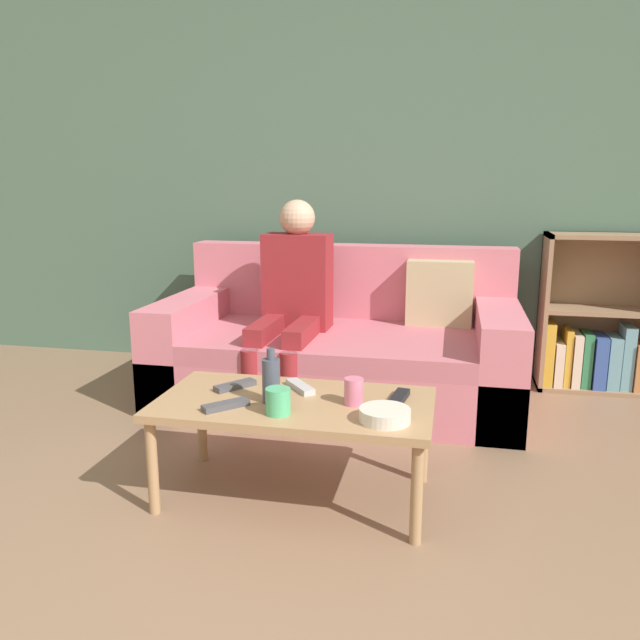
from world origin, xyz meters
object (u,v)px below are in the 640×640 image
Objects in this scene: coffee_table at (295,410)px; tv_remote_0 at (226,405)px; cup_near at (354,391)px; tv_remote_3 at (399,398)px; bookshelf at (594,332)px; tv_remote_2 at (235,386)px; couch at (340,351)px; bottle at (271,380)px; tv_remote_1 at (300,387)px; person_adult at (293,291)px; cup_far at (278,401)px; snack_bowl at (385,415)px.

tv_remote_0 is at bearing -149.04° from coffee_table.
cup_near is 0.56× the size of tv_remote_3.
bookshelf is at bearing 49.79° from coffee_table.
bookshelf is at bearing 92.30° from tv_remote_0.
tv_remote_2 is 0.64m from tv_remote_3.
tv_remote_2 is (-0.23, -1.06, 0.13)m from couch.
bookshelf is 2.18m from bottle.
bottle is at bearing -152.04° from tv_remote_1.
bottle reaches higher than tv_remote_1.
person_adult reaches higher than cup_near.
tv_remote_1 is (-1.36, -1.48, 0.07)m from bookshelf.
person_adult is (-0.27, 1.05, 0.26)m from coffee_table.
bookshelf is 2.23m from cup_far.
cup_near is (-1.14, -1.60, 0.10)m from bookshelf.
couch is 11.55× the size of tv_remote_2.
couch is 1.46m from bookshelf.
couch is 1.16m from tv_remote_3.
snack_bowl reaches higher than tv_remote_0.
tv_remote_1 is at bearing 143.84° from snack_bowl.
person_adult is 1.35m from snack_bowl.
tv_remote_1 is 0.19m from bottle.
snack_bowl is at bearing 17.99° from tv_remote_2.
coffee_table is at bearing -88.28° from couch.
person_adult is 1.11m from bottle.
bookshelf reaches higher than tv_remote_1.
couch is 1.19m from cup_near.
snack_bowl is (0.13, -0.14, -0.03)m from cup_near.
tv_remote_2 is 0.93× the size of tv_remote_3.
bookshelf is 9.09× the size of cup_near.
tv_remote_0 is (-1.57, -1.73, 0.07)m from bookshelf.
person_adult is at bearing 128.73° from tv_remote_2.
bookshelf is at bearing 65.72° from tv_remote_3.
couch reaches higher than cup_far.
tv_remote_2 is 0.23m from bottle.
couch is at bearing 126.37° from tv_remote_0.
cup_far is 0.37m from snack_bowl.
tv_remote_3 is 1.01× the size of snack_bowl.
bookshelf reaches higher than coffee_table.
person_adult is 6.59× the size of tv_remote_2.
cup_near is 0.56× the size of snack_bowl.
snack_bowl is at bearing -73.44° from couch.
bottle reaches higher than cup_near.
snack_bowl is 0.44m from bottle.
tv_remote_1 is (0.01, 0.27, -0.04)m from cup_far.
cup_near is at bearing -63.52° from person_adult.
tv_remote_3 is (0.65, -0.97, -0.21)m from person_adult.
cup_far is 0.46m from tv_remote_3.
tv_remote_3 is (0.59, 0.21, 0.00)m from tv_remote_0.
tv_remote_3 is (0.38, 0.08, 0.05)m from coffee_table.
snack_bowl is (0.62, -1.18, -0.20)m from person_adult.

